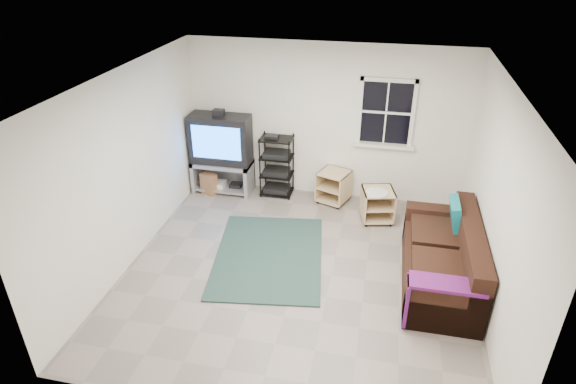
% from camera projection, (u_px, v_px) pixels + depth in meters
% --- Properties ---
extents(room, '(4.60, 4.62, 4.60)m').
position_uv_depth(room, '(386.00, 117.00, 7.59)').
color(room, gray).
rests_on(room, ground).
extents(tv_unit, '(1.02, 0.51, 1.49)m').
position_uv_depth(tv_unit, '(221.00, 147.00, 8.19)').
color(tv_unit, '#93939A').
rests_on(tv_unit, ground).
extents(av_rack, '(0.54, 0.39, 1.08)m').
position_uv_depth(av_rack, '(277.00, 169.00, 8.23)').
color(av_rack, black).
rests_on(av_rack, ground).
extents(side_table_left, '(0.60, 0.60, 0.55)m').
position_uv_depth(side_table_left, '(335.00, 185.00, 8.10)').
color(side_table_left, tan).
rests_on(side_table_left, ground).
extents(side_table_right, '(0.58, 0.58, 0.55)m').
position_uv_depth(side_table_right, '(377.00, 202.00, 7.56)').
color(side_table_right, tan).
rests_on(side_table_right, ground).
extents(sofa, '(0.90, 2.02, 0.92)m').
position_uv_depth(sofa, '(444.00, 261.00, 6.17)').
color(sofa, black).
rests_on(sofa, ground).
extents(shag_rug, '(1.76, 2.23, 0.02)m').
position_uv_depth(shag_rug, '(269.00, 256.00, 6.81)').
color(shag_rug, '#2E2114').
rests_on(shag_rug, ground).
extents(paper_bag, '(0.31, 0.25, 0.37)m').
position_uv_depth(paper_bag, '(209.00, 184.00, 8.38)').
color(paper_bag, '#8C613F').
rests_on(paper_bag, ground).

